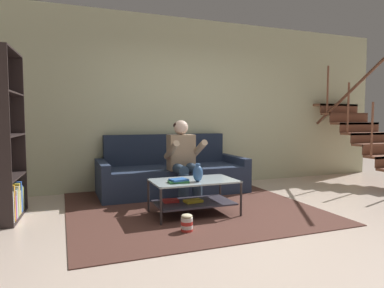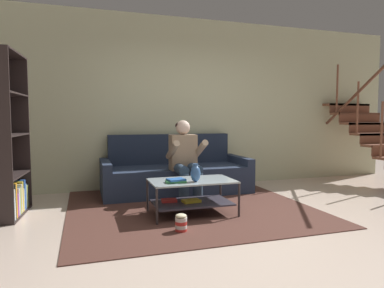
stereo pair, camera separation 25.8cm
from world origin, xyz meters
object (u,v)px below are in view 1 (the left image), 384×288
at_px(couch, 172,174).
at_px(popcorn_tub, 187,223).
at_px(book_stack, 179,181).
at_px(person_seated_center, 184,157).
at_px(bookshelf, 1,162).
at_px(coffee_table, 193,192).
at_px(vase, 198,173).

distance_m(couch, popcorn_tub, 1.97).
xyz_separation_m(couch, book_stack, (-0.37, -1.42, 0.16)).
bearing_deg(person_seated_center, bookshelf, -176.75).
bearing_deg(coffee_table, book_stack, -155.86).
xyz_separation_m(person_seated_center, book_stack, (-0.37, -0.85, -0.18)).
distance_m(bookshelf, popcorn_tub, 2.28).
bearing_deg(book_stack, couch, 75.51).
relative_size(book_stack, bookshelf, 0.12).
distance_m(vase, book_stack, 0.25).
xyz_separation_m(person_seated_center, bookshelf, (-2.29, -0.13, 0.04)).
relative_size(person_seated_center, popcorn_tub, 6.05).
xyz_separation_m(bookshelf, popcorn_tub, (1.85, -1.20, -0.57)).
bearing_deg(person_seated_center, popcorn_tub, -108.37).
relative_size(person_seated_center, vase, 5.32).
distance_m(coffee_table, bookshelf, 2.27).
bearing_deg(popcorn_tub, bookshelf, 146.94).
bearing_deg(vase, person_seated_center, 81.33).
relative_size(coffee_table, vase, 4.71).
height_order(person_seated_center, bookshelf, bookshelf).
bearing_deg(coffee_table, vase, -82.17).
height_order(book_stack, popcorn_tub, book_stack).
xyz_separation_m(person_seated_center, vase, (-0.13, -0.87, -0.10)).
height_order(couch, coffee_table, couch).
relative_size(bookshelf, popcorn_tub, 10.30).
bearing_deg(bookshelf, coffee_table, -16.26).
bearing_deg(person_seated_center, couch, 90.00).
bearing_deg(bookshelf, vase, -19.00).
bearing_deg(person_seated_center, book_stack, -113.34).
height_order(person_seated_center, coffee_table, person_seated_center).
xyz_separation_m(couch, popcorn_tub, (-0.44, -1.91, -0.20)).
distance_m(vase, bookshelf, 2.29).
xyz_separation_m(coffee_table, popcorn_tub, (-0.29, -0.58, -0.19)).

